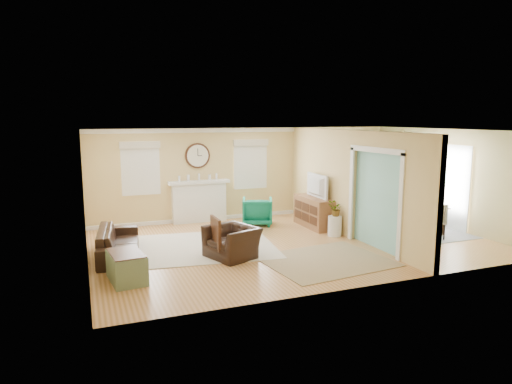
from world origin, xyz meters
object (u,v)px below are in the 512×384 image
Objects in this scene: green_chair at (257,211)px; eames_chair at (232,242)px; sofa at (119,242)px; credenza at (314,212)px; dining_table at (405,216)px.

eames_chair is at bearing 79.89° from green_chair.
credenza is (5.07, 0.85, 0.10)m from sofa.
dining_table is at bearing -85.86° from sofa.
sofa is 2.06× the size of eames_chair.
green_chair is 3.90m from dining_table.
green_chair reaches higher than dining_table.
credenza is at bearing 170.75° from green_chair.
credenza reaches higher than eames_chair.
sofa is 2.56× the size of green_chair.
sofa is 7.18m from dining_table.
dining_table reaches higher than eames_chair.
sofa is at bearing 44.68° from green_chair.
credenza is at bearing 100.82° from eames_chair.
green_chair reaches higher than eames_chair.
credenza is (2.87, 1.78, 0.07)m from eames_chair.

